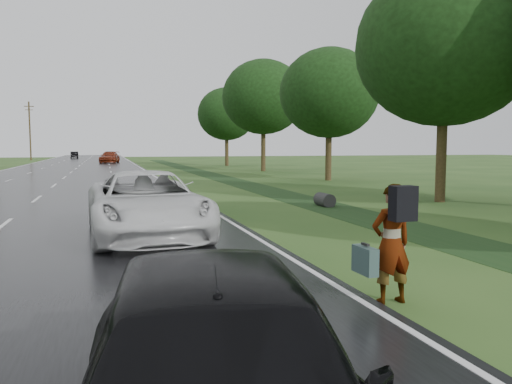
{
  "coord_description": "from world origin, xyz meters",
  "views": [
    {
      "loc": [
        3.02,
        -8.42,
        2.43
      ],
      "look_at": [
        6.56,
        3.3,
        1.3
      ],
      "focal_mm": 35.0,
      "sensor_mm": 36.0,
      "label": 1
    }
  ],
  "objects": [
    {
      "name": "road",
      "position": [
        0.0,
        45.0,
        0.02
      ],
      "size": [
        14.0,
        180.0,
        0.04
      ],
      "primitive_type": "cube",
      "color": "black",
      "rests_on": "ground"
    },
    {
      "name": "edge_stripe_east",
      "position": [
        6.75,
        45.0,
        0.04
      ],
      "size": [
        0.12,
        180.0,
        0.01
      ],
      "primitive_type": "cube",
      "color": "silver",
      "rests_on": "road"
    },
    {
      "name": "edge_stripe_west",
      "position": [
        -6.75,
        45.0,
        0.04
      ],
      "size": [
        0.12,
        180.0,
        0.01
      ],
      "primitive_type": "cube",
      "color": "silver",
      "rests_on": "road"
    },
    {
      "name": "center_line",
      "position": [
        0.0,
        45.0,
        0.04
      ],
      "size": [
        0.12,
        180.0,
        0.01
      ],
      "primitive_type": "cube",
      "color": "silver",
      "rests_on": "road"
    },
    {
      "name": "drainage_ditch",
      "position": [
        11.5,
        18.71,
        0.04
      ],
      "size": [
        2.2,
        120.0,
        0.56
      ],
      "color": "#173313",
      "rests_on": "ground"
    },
    {
      "name": "utility_pole_distant",
      "position": [
        -9.2,
        85.0,
        5.2
      ],
      "size": [
        1.6,
        0.26,
        10.0
      ],
      "color": "#352815",
      "rests_on": "ground"
    },
    {
      "name": "tree_east_b",
      "position": [
        17.0,
        10.0,
        6.68
      ],
      "size": [
        7.6,
        7.6,
        10.11
      ],
      "color": "#352815",
      "rests_on": "ground"
    },
    {
      "name": "tree_east_c",
      "position": [
        18.2,
        24.0,
        6.14
      ],
      "size": [
        7.0,
        7.0,
        9.29
      ],
      "color": "#352815",
      "rests_on": "ground"
    },
    {
      "name": "tree_east_d",
      "position": [
        17.8,
        38.0,
        7.15
      ],
      "size": [
        8.0,
        8.0,
        10.76
      ],
      "color": "#352815",
      "rests_on": "ground"
    },
    {
      "name": "tree_east_f",
      "position": [
        17.5,
        52.0,
        6.37
      ],
      "size": [
        7.2,
        7.2,
        9.62
      ],
      "color": "#352815",
      "rests_on": "ground"
    },
    {
      "name": "pedestrian",
      "position": [
        7.18,
        -1.81,
        0.96
      ],
      "size": [
        0.85,
        0.74,
        1.86
      ],
      "rotation": [
        0.0,
        0.0,
        3.18
      ],
      "color": "#A5998C",
      "rests_on": "ground"
    },
    {
      "name": "white_pickup",
      "position": [
        4.03,
        5.0,
        0.9
      ],
      "size": [
        3.13,
        6.33,
        1.73
      ],
      "primitive_type": "imported",
      "rotation": [
        0.0,
        0.0,
        0.04
      ],
      "color": "silver",
      "rests_on": "road"
    },
    {
      "name": "dark_sedan",
      "position": [
        3.67,
        -5.33,
        0.86
      ],
      "size": [
        2.54,
        5.04,
        1.65
      ],
      "primitive_type": "imported",
      "rotation": [
        0.0,
        0.0,
        -0.13
      ],
      "color": "black",
      "rests_on": "road"
    },
    {
      "name": "far_car_red",
      "position": [
        3.63,
        66.26,
        0.86
      ],
      "size": [
        3.2,
        5.97,
        1.64
      ],
      "primitive_type": "imported",
      "rotation": [
        0.0,
        0.0,
        -0.16
      ],
      "color": "#651D0B",
      "rests_on": "road"
    },
    {
      "name": "far_car_dark",
      "position": [
        -2.81,
        96.35,
        0.71
      ],
      "size": [
        1.79,
        4.17,
        1.33
      ],
      "primitive_type": "imported",
      "rotation": [
        0.0,
        0.0,
        3.24
      ],
      "color": "black",
      "rests_on": "road"
    }
  ]
}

